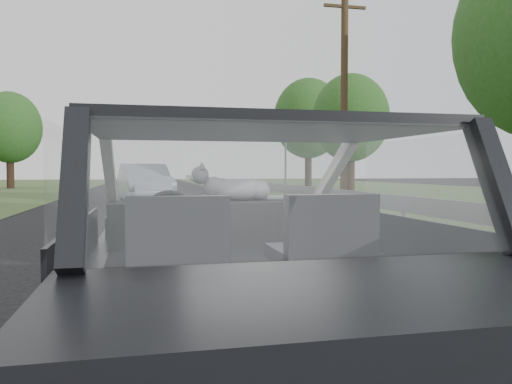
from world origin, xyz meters
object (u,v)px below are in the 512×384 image
subject_car (242,254)px  utility_pole (344,96)px  cat (238,188)px  other_car (145,184)px  highway_sign (286,169)px

subject_car → utility_pole: (6.38, 13.69, 3.14)m
cat → other_car: bearing=92.6°
subject_car → cat: size_ratio=6.61×
highway_sign → cat: bearing=-90.6°
other_car → cat: bearing=-95.6°
subject_car → highway_sign: 21.95m
subject_car → other_car: (-0.51, 15.73, 0.01)m
highway_sign → utility_pole: size_ratio=0.34×
highway_sign → utility_pole: 7.75m
subject_car → other_car: size_ratio=0.90×
cat → subject_car: bearing=-98.4°
other_car → subject_car: bearing=-96.1°
subject_car → highway_sign: bearing=73.1°
subject_car → cat: subject_car is taller
subject_car → cat: bearing=81.3°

